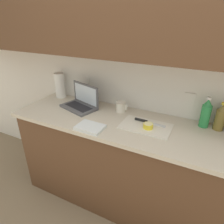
{
  "coord_description": "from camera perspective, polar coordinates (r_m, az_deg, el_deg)",
  "views": [
    {
      "loc": [
        0.33,
        -1.39,
        1.74
      ],
      "look_at": [
        -0.35,
        -0.01,
        0.99
      ],
      "focal_mm": 32.0,
      "sensor_mm": 36.0,
      "label": 1
    }
  ],
  "objects": [
    {
      "name": "wall_back",
      "position": [
        1.67,
        15.71,
        18.93
      ],
      "size": [
        5.2,
        0.38,
        2.6
      ],
      "color": "white",
      "rests_on": "ground_plane"
    },
    {
      "name": "bottle_water_clear",
      "position": [
        1.77,
        25.22,
        -0.36
      ],
      "size": [
        0.08,
        0.08,
        0.26
      ],
      "color": "#2D934C",
      "rests_on": "counter_unit"
    },
    {
      "name": "cutting_board",
      "position": [
        1.67,
        9.6,
        -4.02
      ],
      "size": [
        0.41,
        0.26,
        0.01
      ],
      "primitive_type": "cube",
      "color": "silver",
      "rests_on": "counter_unit"
    },
    {
      "name": "ground_plane",
      "position": [
        2.25,
        9.1,
        -25.08
      ],
      "size": [
        12.0,
        12.0,
        0.0
      ],
      "primitive_type": "plane",
      "color": "#847056",
      "rests_on": "ground"
    },
    {
      "name": "laptop",
      "position": [
        1.99,
        -8.72,
        2.84
      ],
      "size": [
        0.4,
        0.31,
        0.23
      ],
      "rotation": [
        0.0,
        0.0,
        -0.3
      ],
      "color": "#515156",
      "rests_on": "counter_unit"
    },
    {
      "name": "bottle_oil_tall",
      "position": [
        1.78,
        28.59,
        -1.39
      ],
      "size": [
        0.08,
        0.08,
        0.23
      ],
      "color": "olive",
      "rests_on": "counter_unit"
    },
    {
      "name": "lemon_half_cut",
      "position": [
        1.63,
        10.27,
        -3.91
      ],
      "size": [
        0.08,
        0.08,
        0.04
      ],
      "color": "yellow",
      "rests_on": "cutting_board"
    },
    {
      "name": "paper_towel_roll",
      "position": [
        2.28,
        -14.62,
        7.41
      ],
      "size": [
        0.11,
        0.11,
        0.27
      ],
      "color": "white",
      "rests_on": "counter_unit"
    },
    {
      "name": "knife",
      "position": [
        1.72,
        9.3,
        -2.59
      ],
      "size": [
        0.27,
        0.04,
        0.02
      ],
      "rotation": [
        0.0,
        0.0,
        -0.03
      ],
      "color": "silver",
      "rests_on": "cutting_board"
    },
    {
      "name": "dish_towel",
      "position": [
        1.63,
        -6.24,
        -4.34
      ],
      "size": [
        0.22,
        0.17,
        0.02
      ],
      "primitive_type": "cube",
      "rotation": [
        0.0,
        0.0,
        -0.03
      ],
      "color": "white",
      "rests_on": "counter_unit"
    },
    {
      "name": "counter_unit",
      "position": [
        1.91,
        10.78,
        -16.36
      ],
      "size": [
        2.53,
        0.62,
        0.91
      ],
      "color": "brown",
      "rests_on": "ground_plane"
    },
    {
      "name": "measuring_cup",
      "position": [
        1.88,
        2.49,
        1.47
      ],
      "size": [
        0.11,
        0.09,
        0.09
      ],
      "color": "silver",
      "rests_on": "counter_unit"
    }
  ]
}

